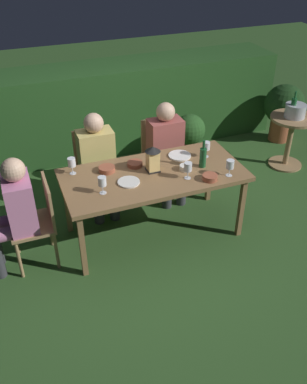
{
  "coord_description": "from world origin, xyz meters",
  "views": [
    {
      "loc": [
        -1.26,
        -3.29,
        2.87
      ],
      "look_at": [
        0.0,
        0.0,
        0.52
      ],
      "focal_mm": 39.39,
      "sensor_mm": 36.0,
      "label": 1
    }
  ],
  "objects_px": {
    "chair_head_near": "(39,219)",
    "potted_plant_by_hedge": "(190,134)",
    "chair_side_right_b": "(161,152)",
    "potted_plant_corner": "(284,108)",
    "bowl_dip": "(210,177)",
    "wine_glass_d": "(188,168)",
    "person_in_rust": "(167,148)",
    "side_table": "(291,133)",
    "person_in_pink": "(14,210)",
    "chair_side_right_a": "(95,164)",
    "bowl_salad": "(135,164)",
    "wine_glass_c": "(230,165)",
    "wine_glass_b": "(206,147)",
    "green_bottle_on_table": "(203,157)",
    "plate_a": "(129,182)",
    "bowl_bread": "(107,169)",
    "plate_b": "(180,156)",
    "bowl_olives": "(185,167)",
    "lantern_centerpiece": "(153,158)",
    "wine_glass_a": "(72,163)",
    "ice_bucket": "(295,110)",
    "dining_table": "(154,178)",
    "wine_glass_e": "(102,182)",
    "person_in_mustard": "(98,160)"
  },
  "relations": [
    {
      "from": "wine_glass_b",
      "to": "wine_glass_e",
      "type": "xyz_separation_m",
      "value": [
        -1.18,
        -0.28,
        0.0
      ]
    },
    {
      "from": "chair_side_right_b",
      "to": "wine_glass_a",
      "type": "distance_m",
      "value": 1.31
    },
    {
      "from": "bowl_dip",
      "to": "wine_glass_d",
      "type": "bearing_deg",
      "value": 151.83
    },
    {
      "from": "lantern_centerpiece",
      "to": "green_bottle_on_table",
      "type": "distance_m",
      "value": 0.5
    },
    {
      "from": "plate_b",
      "to": "bowl_olives",
      "type": "xyz_separation_m",
      "value": [
        -0.07,
        -0.28,
        0.02
      ]
    },
    {
      "from": "bowl_olives",
      "to": "bowl_salad",
      "type": "xyz_separation_m",
      "value": [
        -0.44,
        0.25,
        -0.0
      ]
    },
    {
      "from": "person_in_pink",
      "to": "green_bottle_on_table",
      "type": "distance_m",
      "value": 1.85
    },
    {
      "from": "wine_glass_e",
      "to": "bowl_salad",
      "type": "bearing_deg",
      "value": 40.03
    },
    {
      "from": "person_in_pink",
      "to": "bowl_salad",
      "type": "bearing_deg",
      "value": 9.39
    },
    {
      "from": "person_in_rust",
      "to": "person_in_pink",
      "type": "distance_m",
      "value": 1.85
    },
    {
      "from": "plate_b",
      "to": "bowl_salad",
      "type": "relative_size",
      "value": 1.55
    },
    {
      "from": "dining_table",
      "to": "ice_bucket",
      "type": "distance_m",
      "value": 2.3
    },
    {
      "from": "person_in_rust",
      "to": "chair_side_right_a",
      "type": "bearing_deg",
      "value": 166.36
    },
    {
      "from": "chair_side_right_b",
      "to": "wine_glass_d",
      "type": "bearing_deg",
      "value": -97.36
    },
    {
      "from": "chair_head_near",
      "to": "bowl_olives",
      "type": "relative_size",
      "value": 7.87
    },
    {
      "from": "person_in_pink",
      "to": "side_table",
      "type": "bearing_deg",
      "value": 11.41
    },
    {
      "from": "lantern_centerpiece",
      "to": "plate_b",
      "type": "xyz_separation_m",
      "value": [
        0.37,
        0.18,
        -0.14
      ]
    },
    {
      "from": "wine_glass_e",
      "to": "potted_plant_corner",
      "type": "height_order",
      "value": "wine_glass_e"
    },
    {
      "from": "dining_table",
      "to": "person_in_pink",
      "type": "distance_m",
      "value": 1.34
    },
    {
      "from": "plate_b",
      "to": "chair_head_near",
      "type": "bearing_deg",
      "value": -171.63
    },
    {
      "from": "chair_side_right_a",
      "to": "potted_plant_corner",
      "type": "distance_m",
      "value": 3.01
    },
    {
      "from": "dining_table",
      "to": "chair_side_right_a",
      "type": "bearing_deg",
      "value": 116.3
    },
    {
      "from": "bowl_bread",
      "to": "bowl_salad",
      "type": "xyz_separation_m",
      "value": [
        0.29,
        0.0,
        -0.0
      ]
    },
    {
      "from": "wine_glass_d",
      "to": "potted_plant_corner",
      "type": "xyz_separation_m",
      "value": [
        2.28,
        1.59,
        -0.35
      ]
    },
    {
      "from": "person_in_pink",
      "to": "lantern_centerpiece",
      "type": "bearing_deg",
      "value": 2.03
    },
    {
      "from": "bowl_salad",
      "to": "side_table",
      "type": "relative_size",
      "value": 0.22
    },
    {
      "from": "bowl_dip",
      "to": "potted_plant_by_hedge",
      "type": "xyz_separation_m",
      "value": [
        0.54,
        1.56,
        -0.35
      ]
    },
    {
      "from": "chair_side_right_b",
      "to": "potted_plant_corner",
      "type": "xyz_separation_m",
      "value": [
        2.15,
        0.57,
        0.02
      ]
    },
    {
      "from": "chair_head_near",
      "to": "side_table",
      "type": "relative_size",
      "value": 1.25
    },
    {
      "from": "wine_glass_b",
      "to": "green_bottle_on_table",
      "type": "bearing_deg",
      "value": -125.81
    },
    {
      "from": "plate_a",
      "to": "bowl_olives",
      "type": "height_order",
      "value": "bowl_olives"
    },
    {
      "from": "wine_glass_a",
      "to": "ice_bucket",
      "type": "xyz_separation_m",
      "value": [
        2.92,
        0.43,
        -0.06
      ]
    },
    {
      "from": "wine_glass_c",
      "to": "bowl_olives",
      "type": "xyz_separation_m",
      "value": [
        -0.35,
        0.25,
        -0.09
      ]
    },
    {
      "from": "green_bottle_on_table",
      "to": "lantern_centerpiece",
      "type": "bearing_deg",
      "value": 168.32
    },
    {
      "from": "potted_plant_corner",
      "to": "wine_glass_b",
      "type": "bearing_deg",
      "value": -146.51
    },
    {
      "from": "side_table",
      "to": "person_in_rust",
      "type": "bearing_deg",
      "value": -177.07
    },
    {
      "from": "chair_head_near",
      "to": "wine_glass_d",
      "type": "xyz_separation_m",
      "value": [
        1.41,
        -0.2,
        0.37
      ]
    },
    {
      "from": "plate_b",
      "to": "potted_plant_corner",
      "type": "bearing_deg",
      "value": 28.24
    },
    {
      "from": "chair_side_right_a",
      "to": "wine_glass_d",
      "type": "height_order",
      "value": "wine_glass_d"
    },
    {
      "from": "plate_a",
      "to": "dining_table",
      "type": "bearing_deg",
      "value": 15.67
    },
    {
      "from": "person_in_rust",
      "to": "side_table",
      "type": "relative_size",
      "value": 1.65
    },
    {
      "from": "bowl_olives",
      "to": "potted_plant_corner",
      "type": "distance_m",
      "value": 2.67
    },
    {
      "from": "wine_glass_d",
      "to": "potted_plant_by_hedge",
      "type": "distance_m",
      "value": 1.69
    },
    {
      "from": "wine_glass_b",
      "to": "bowl_salad",
      "type": "distance_m",
      "value": 0.76
    },
    {
      "from": "chair_head_near",
      "to": "potted_plant_by_hedge",
      "type": "relative_size",
      "value": 1.27
    },
    {
      "from": "bowl_salad",
      "to": "potted_plant_by_hedge",
      "type": "relative_size",
      "value": 0.22
    },
    {
      "from": "wine_glass_b",
      "to": "potted_plant_by_hedge",
      "type": "bearing_deg",
      "value": 72.17
    },
    {
      "from": "bowl_salad",
      "to": "wine_glass_c",
      "type": "bearing_deg",
      "value": -32.49
    },
    {
      "from": "person_in_mustard",
      "to": "bowl_salad",
      "type": "relative_size",
      "value": 7.53
    },
    {
      "from": "plate_a",
      "to": "bowl_bread",
      "type": "height_order",
      "value": "bowl_bread"
    }
  ]
}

